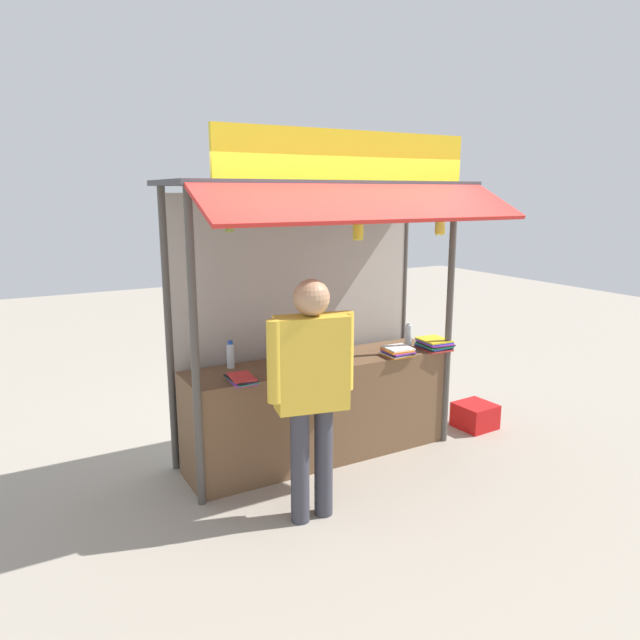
% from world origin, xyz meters
% --- Properties ---
extents(ground_plane, '(20.00, 20.00, 0.00)m').
position_xyz_m(ground_plane, '(0.00, 0.00, 0.00)').
color(ground_plane, '#9E9384').
extents(stall_counter, '(2.31, 0.55, 0.86)m').
position_xyz_m(stall_counter, '(0.00, 0.00, 0.43)').
color(stall_counter, brown).
rests_on(stall_counter, ground).
extents(stall_structure, '(2.51, 1.40, 2.68)m').
position_xyz_m(stall_structure, '(0.00, 0.09, 1.60)').
color(stall_structure, '#4C4742').
rests_on(stall_structure, ground).
extents(water_bottle_rear_center, '(0.07, 0.07, 0.23)m').
position_xyz_m(water_bottle_rear_center, '(-0.15, 0.20, 0.97)').
color(water_bottle_rear_center, silver).
rests_on(water_bottle_rear_center, stall_counter).
extents(water_bottle_right, '(0.06, 0.06, 0.23)m').
position_xyz_m(water_bottle_right, '(0.93, 0.01, 0.97)').
color(water_bottle_right, silver).
rests_on(water_bottle_right, stall_counter).
extents(water_bottle_back_right, '(0.06, 0.06, 0.22)m').
position_xyz_m(water_bottle_back_right, '(-0.73, 0.18, 0.97)').
color(water_bottle_back_right, silver).
rests_on(water_bottle_back_right, stall_counter).
extents(water_bottle_far_right, '(0.08, 0.08, 0.27)m').
position_xyz_m(water_bottle_far_right, '(0.26, 0.18, 0.99)').
color(water_bottle_far_right, silver).
rests_on(water_bottle_far_right, stall_counter).
extents(magazine_stack_center, '(0.27, 0.31, 0.09)m').
position_xyz_m(magazine_stack_center, '(1.09, -0.18, 0.91)').
color(magazine_stack_center, red).
rests_on(magazine_stack_center, stall_counter).
extents(magazine_stack_mid_right, '(0.19, 0.28, 0.05)m').
position_xyz_m(magazine_stack_mid_right, '(-0.79, -0.21, 0.88)').
color(magazine_stack_mid_right, purple).
rests_on(magazine_stack_mid_right, stall_counter).
extents(magazine_stack_left, '(0.25, 0.25, 0.07)m').
position_xyz_m(magazine_stack_left, '(0.66, -0.19, 0.90)').
color(magazine_stack_left, orange).
rests_on(magazine_stack_left, stall_counter).
extents(banana_bunch_inner_right, '(0.11, 0.11, 0.30)m').
position_xyz_m(banana_bunch_inner_right, '(0.92, -0.38, 1.98)').
color(banana_bunch_inner_right, '#332D23').
extents(banana_bunch_inner_left, '(0.08, 0.07, 0.22)m').
position_xyz_m(banana_bunch_inner_left, '(-0.91, -0.38, 2.05)').
color(banana_bunch_inner_left, '#332D23').
extents(banana_bunch_rightmost, '(0.10, 0.11, 0.32)m').
position_xyz_m(banana_bunch_rightmost, '(0.12, -0.38, 1.96)').
color(banana_bunch_rightmost, '#332D23').
extents(vendor_person, '(0.64, 0.30, 1.70)m').
position_xyz_m(vendor_person, '(-0.54, -0.84, 1.02)').
color(vendor_person, '#383842').
rests_on(vendor_person, ground).
extents(plastic_crate, '(0.36, 0.36, 0.24)m').
position_xyz_m(plastic_crate, '(1.63, -0.19, 0.12)').
color(plastic_crate, red).
rests_on(plastic_crate, ground).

